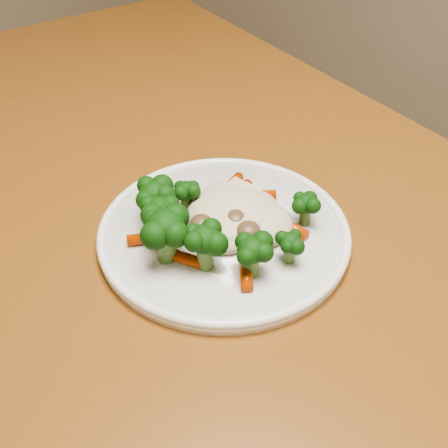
% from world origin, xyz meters
% --- Properties ---
extents(dining_table, '(1.46, 1.17, 0.75)m').
position_xyz_m(dining_table, '(0.11, -0.18, 0.66)').
color(dining_table, brown).
rests_on(dining_table, ground).
extents(plate, '(0.27, 0.27, 0.01)m').
position_xyz_m(plate, '(0.20, -0.15, 0.76)').
color(plate, white).
rests_on(plate, dining_table).
extents(meal, '(0.19, 0.18, 0.05)m').
position_xyz_m(meal, '(0.20, -0.16, 0.78)').
color(meal, beige).
rests_on(meal, plate).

